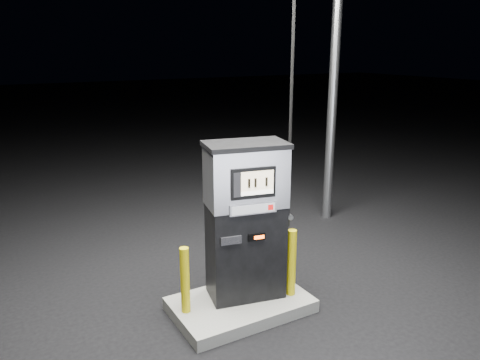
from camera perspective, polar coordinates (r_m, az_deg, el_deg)
ground at (r=5.84m, az=0.05°, el=-15.59°), size 80.00×80.00×0.00m
pump_island at (r=5.81m, az=0.05°, el=-14.96°), size 1.60×1.00×0.15m
fuel_dispenser at (r=5.47m, az=0.73°, el=-4.83°), size 1.08×0.74×3.90m
bollard_left at (r=5.38m, az=-6.72°, el=-12.03°), size 0.12×0.12×0.78m
bollard_right at (r=5.72m, az=6.28°, el=-9.98°), size 0.15×0.15×0.83m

